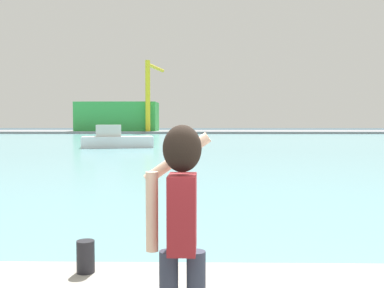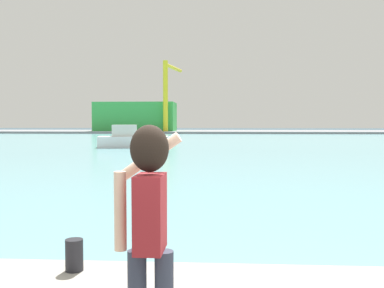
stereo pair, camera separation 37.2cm
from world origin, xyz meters
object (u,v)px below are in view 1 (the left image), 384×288
at_px(person_photographer, 181,218).
at_px(port_crane, 150,88).
at_px(harbor_bollard, 86,257).
at_px(warehouse_left, 118,117).
at_px(boat_moored, 116,140).

distance_m(person_photographer, port_crane, 87.88).
distance_m(harbor_bollard, port_crane, 85.99).
bearing_deg(port_crane, person_photographer, -83.25).
relative_size(person_photographer, warehouse_left, 0.10).
bearing_deg(harbor_bollard, person_photographer, -57.12).
height_order(boat_moored, warehouse_left, warehouse_left).
height_order(warehouse_left, port_crane, port_crane).
xyz_separation_m(boat_moored, port_crane, (-2.63, 50.25, 8.71)).
distance_m(warehouse_left, port_crane, 10.09).
bearing_deg(warehouse_left, port_crane, -24.47).
xyz_separation_m(harbor_bollard, boat_moored, (-6.46, 34.82, -0.06)).
bearing_deg(boat_moored, port_crane, 82.26).
distance_m(boat_moored, port_crane, 51.07).
bearing_deg(person_photographer, boat_moored, 12.66).
height_order(harbor_bollard, port_crane, port_crane).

